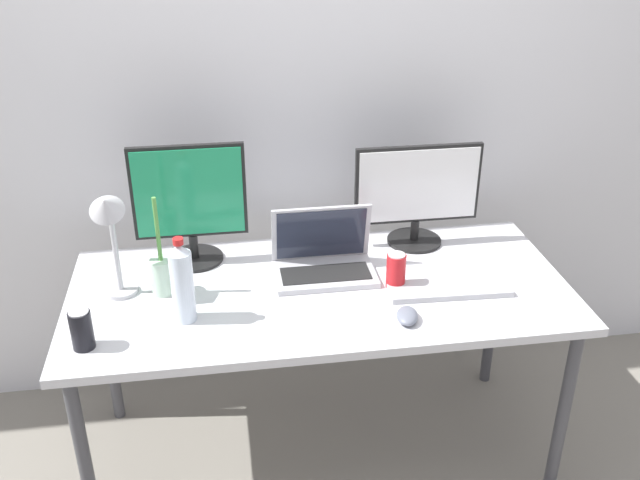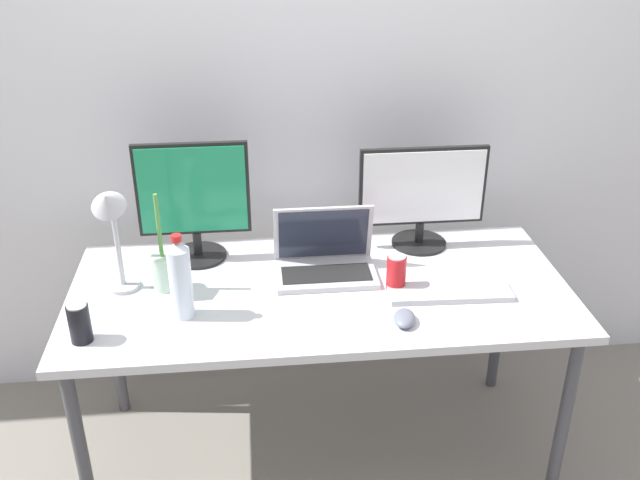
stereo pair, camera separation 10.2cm
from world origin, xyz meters
name	(u,v)px [view 1 (the left image)]	position (x,y,z in m)	size (l,w,h in m)	color
ground_plane	(320,450)	(0.00, 0.00, 0.00)	(16.00, 16.00, 0.00)	gray
wall_back	(296,80)	(0.00, 0.59, 1.30)	(7.00, 0.08, 2.60)	silver
work_desk	(320,302)	(0.00, 0.00, 0.68)	(1.70, 0.77, 0.74)	#424247
monitor_left	(190,202)	(-0.42, 0.26, 0.97)	(0.40, 0.21, 0.44)	black
monitor_center	(417,192)	(0.41, 0.27, 0.95)	(0.47, 0.21, 0.39)	black
laptop_silver	(323,258)	(0.03, 0.10, 0.80)	(0.35, 0.23, 0.24)	#B7B7BC
keyboard_main	(449,289)	(0.43, -0.10, 0.75)	(0.41, 0.12, 0.02)	#B2B2B7
mouse_by_keyboard	(407,316)	(0.24, -0.24, 0.76)	(0.07, 0.11, 0.03)	slate
water_bottle	(182,283)	(-0.45, -0.13, 0.87)	(0.07, 0.07, 0.29)	silver
soda_can_near_keyboard	(82,330)	(-0.75, -0.24, 0.80)	(0.07, 0.07, 0.13)	black
soda_can_by_laptop	(396,271)	(0.25, -0.04, 0.80)	(0.07, 0.07, 0.13)	red
bamboo_vase	(162,274)	(-0.52, 0.04, 0.81)	(0.08, 0.08, 0.35)	#B2D1B7
desk_lamp	(109,225)	(-0.67, 0.02, 1.01)	(0.11, 0.18, 0.40)	#B7B7BC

